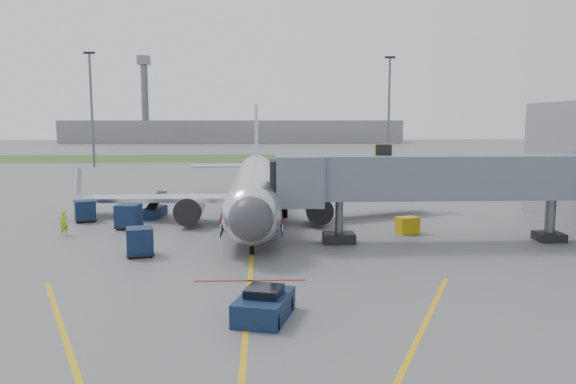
{
  "coord_description": "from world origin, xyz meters",
  "views": [
    {
      "loc": [
        0.75,
        -33.18,
        8.61
      ],
      "look_at": [
        2.58,
        8.08,
        3.2
      ],
      "focal_mm": 35.0,
      "sensor_mm": 36.0,
      "label": 1
    }
  ],
  "objects_px": {
    "airliner": "(255,188)",
    "belt_loader": "(154,211)",
    "pushback_tug": "(264,305)",
    "ramp_worker": "(64,223)"
  },
  "relations": [
    {
      "from": "pushback_tug",
      "to": "belt_loader",
      "type": "height_order",
      "value": "belt_loader"
    },
    {
      "from": "airliner",
      "to": "pushback_tug",
      "type": "relative_size",
      "value": 9.45
    },
    {
      "from": "airliner",
      "to": "ramp_worker",
      "type": "bearing_deg",
      "value": -153.85
    },
    {
      "from": "belt_loader",
      "to": "ramp_worker",
      "type": "distance_m",
      "value": 9.26
    },
    {
      "from": "airliner",
      "to": "belt_loader",
      "type": "height_order",
      "value": "airliner"
    },
    {
      "from": "pushback_tug",
      "to": "belt_loader",
      "type": "distance_m",
      "value": 27.47
    },
    {
      "from": "airliner",
      "to": "pushback_tug",
      "type": "xyz_separation_m",
      "value": [
        0.75,
        -24.94,
        -2.06
      ]
    },
    {
      "from": "belt_loader",
      "to": "ramp_worker",
      "type": "xyz_separation_m",
      "value": [
        -5.16,
        -7.68,
        0.42
      ]
    },
    {
      "from": "pushback_tug",
      "to": "belt_loader",
      "type": "xyz_separation_m",
      "value": [
        -9.62,
        25.73,
        -0.08
      ]
    },
    {
      "from": "pushback_tug",
      "to": "belt_loader",
      "type": "relative_size",
      "value": 0.89
    }
  ]
}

